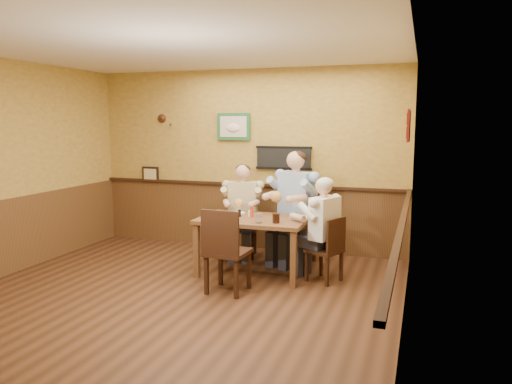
% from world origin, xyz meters
% --- Properties ---
extents(room, '(5.02, 5.03, 2.81)m').
position_xyz_m(room, '(0.13, 0.17, 1.69)').
color(room, '#351D10').
rests_on(room, ground).
extents(dining_table, '(1.40, 0.90, 0.75)m').
position_xyz_m(dining_table, '(0.56, 1.19, 0.66)').
color(dining_table, brown).
rests_on(dining_table, ground).
extents(chair_back_left, '(0.47, 0.47, 0.87)m').
position_xyz_m(chair_back_left, '(0.13, 1.96, 0.43)').
color(chair_back_left, '#321B0F').
rests_on(chair_back_left, ground).
extents(chair_back_right, '(0.59, 0.59, 1.00)m').
position_xyz_m(chair_back_right, '(0.96, 1.92, 0.50)').
color(chair_back_right, '#321B0F').
rests_on(chair_back_right, ground).
extents(chair_right_end, '(0.50, 0.50, 0.83)m').
position_xyz_m(chair_right_end, '(1.50, 1.18, 0.41)').
color(chair_right_end, '#321B0F').
rests_on(chair_right_end, ground).
extents(chair_near_side, '(0.49, 0.49, 1.01)m').
position_xyz_m(chair_near_side, '(0.51, 0.43, 0.50)').
color(chair_near_side, '#321B0F').
rests_on(chair_near_side, ground).
extents(diner_tan_shirt, '(0.68, 0.68, 1.24)m').
position_xyz_m(diner_tan_shirt, '(0.13, 1.96, 0.62)').
color(diner_tan_shirt, beige).
rests_on(diner_tan_shirt, ground).
extents(diner_blue_polo, '(0.85, 0.85, 1.43)m').
position_xyz_m(diner_blue_polo, '(0.96, 1.92, 0.72)').
color(diner_blue_polo, '#8EAAD5').
rests_on(diner_blue_polo, ground).
extents(diner_white_elder, '(0.72, 0.72, 1.18)m').
position_xyz_m(diner_white_elder, '(1.50, 1.18, 0.59)').
color(diner_white_elder, white).
rests_on(diner_white_elder, ground).
extents(water_glass_left, '(0.09, 0.09, 0.11)m').
position_xyz_m(water_glass_left, '(0.31, 0.97, 0.81)').
color(water_glass_left, white).
rests_on(water_glass_left, dining_table).
extents(water_glass_mid, '(0.09, 0.09, 0.12)m').
position_xyz_m(water_glass_mid, '(0.73, 0.90, 0.81)').
color(water_glass_mid, white).
rests_on(water_glass_mid, dining_table).
extents(cola_tumbler, '(0.10, 0.10, 0.12)m').
position_xyz_m(cola_tumbler, '(0.93, 0.97, 0.81)').
color(cola_tumbler, black).
rests_on(cola_tumbler, dining_table).
extents(hot_sauce_bottle, '(0.05, 0.05, 0.17)m').
position_xyz_m(hot_sauce_bottle, '(0.52, 1.23, 0.84)').
color(hot_sauce_bottle, red).
rests_on(hot_sauce_bottle, dining_table).
extents(salt_shaker, '(0.04, 0.04, 0.08)m').
position_xyz_m(salt_shaker, '(0.48, 1.26, 0.79)').
color(salt_shaker, white).
rests_on(salt_shaker, dining_table).
extents(pepper_shaker, '(0.05, 0.05, 0.09)m').
position_xyz_m(pepper_shaker, '(0.36, 1.21, 0.80)').
color(pepper_shaker, black).
rests_on(pepper_shaker, dining_table).
extents(plate_far_left, '(0.24, 0.24, 0.01)m').
position_xyz_m(plate_far_left, '(0.25, 1.43, 0.76)').
color(plate_far_left, silver).
rests_on(plate_far_left, dining_table).
extents(plate_far_right, '(0.29, 0.29, 0.02)m').
position_xyz_m(plate_far_right, '(1.12, 1.40, 0.76)').
color(plate_far_right, white).
rests_on(plate_far_right, dining_table).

